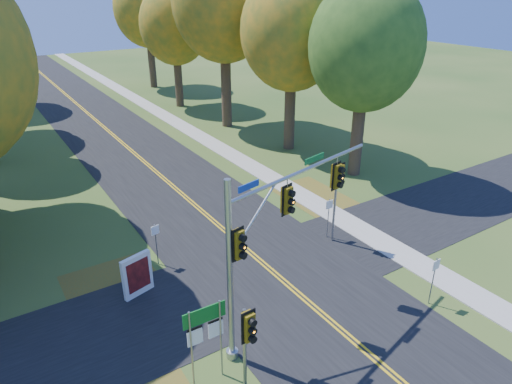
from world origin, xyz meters
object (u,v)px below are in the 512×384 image
east_signal_pole (339,183)px  route_sign_cluster (205,329)px  info_kiosk (137,275)px  traffic_mast (270,230)px

east_signal_pole → route_sign_cluster: 10.64m
east_signal_pole → info_kiosk: size_ratio=2.28×
route_sign_cluster → info_kiosk: route_sign_cluster is taller
traffic_mast → east_signal_pole: traffic_mast is taller
east_signal_pole → info_kiosk: east_signal_pole is taller
traffic_mast → east_signal_pole: bearing=15.8°
traffic_mast → info_kiosk: bearing=111.4°
traffic_mast → east_signal_pole: size_ratio=1.70×
east_signal_pole → info_kiosk: 10.27m
route_sign_cluster → traffic_mast: bearing=17.4°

